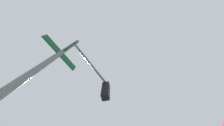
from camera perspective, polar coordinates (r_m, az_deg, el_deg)
traffic_signal_near at (r=2.96m, az=-16.95°, el=-10.91°), size 1.38×2.67×5.68m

